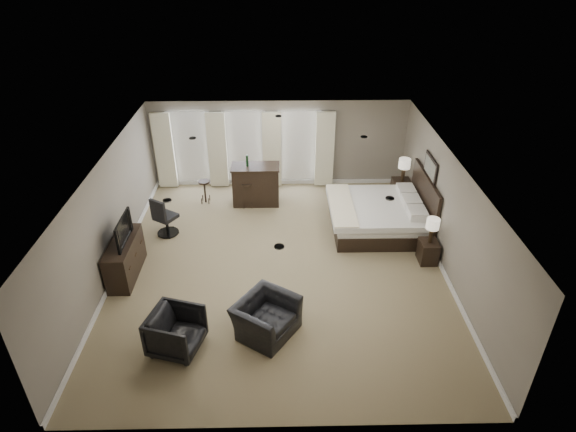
{
  "coord_description": "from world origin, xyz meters",
  "views": [
    {
      "loc": [
        0.02,
        -9.06,
        6.73
      ],
      "look_at": [
        0.2,
        0.4,
        1.1
      ],
      "focal_mm": 30.0,
      "sensor_mm": 36.0,
      "label": 1
    }
  ],
  "objects_px": {
    "tv": "(121,239)",
    "desk_chair": "(166,216)",
    "bar_stool_right": "(248,195)",
    "dresser": "(125,258)",
    "lamp_far": "(404,170)",
    "armchair_far": "(176,330)",
    "bar_stool_left": "(205,192)",
    "armchair_near": "(266,312)",
    "lamp_near": "(432,231)",
    "bed": "(381,204)",
    "bar_counter": "(256,184)",
    "nightstand_far": "(401,191)",
    "nightstand_near": "(428,252)"
  },
  "relations": [
    {
      "from": "bed",
      "to": "bar_stool_right",
      "type": "distance_m",
      "value": 3.7
    },
    {
      "from": "nightstand_near",
      "to": "desk_chair",
      "type": "bearing_deg",
      "value": 168.23
    },
    {
      "from": "bar_stool_left",
      "to": "bar_stool_right",
      "type": "height_order",
      "value": "bar_stool_right"
    },
    {
      "from": "dresser",
      "to": "tv",
      "type": "height_order",
      "value": "tv"
    },
    {
      "from": "lamp_far",
      "to": "bar_stool_right",
      "type": "xyz_separation_m",
      "value": [
        -4.35,
        -0.2,
        -0.62
      ]
    },
    {
      "from": "lamp_near",
      "to": "desk_chair",
      "type": "xyz_separation_m",
      "value": [
        -6.34,
        1.32,
        -0.32
      ]
    },
    {
      "from": "bar_counter",
      "to": "desk_chair",
      "type": "height_order",
      "value": "bar_counter"
    },
    {
      "from": "lamp_near",
      "to": "armchair_near",
      "type": "distance_m",
      "value": 4.38
    },
    {
      "from": "dresser",
      "to": "lamp_far",
      "type": "bearing_deg",
      "value": 25.35
    },
    {
      "from": "nightstand_near",
      "to": "desk_chair",
      "type": "xyz_separation_m",
      "value": [
        -6.34,
        1.32,
        0.26
      ]
    },
    {
      "from": "bed",
      "to": "dresser",
      "type": "height_order",
      "value": "bed"
    },
    {
      "from": "nightstand_far",
      "to": "lamp_far",
      "type": "bearing_deg",
      "value": 0.0
    },
    {
      "from": "armchair_near",
      "to": "bar_stool_right",
      "type": "relative_size",
      "value": 1.48
    },
    {
      "from": "tv",
      "to": "desk_chair",
      "type": "relative_size",
      "value": 0.96
    },
    {
      "from": "dresser",
      "to": "bar_counter",
      "type": "xyz_separation_m",
      "value": [
        2.8,
        3.3,
        0.14
      ]
    },
    {
      "from": "bar_stool_right",
      "to": "armchair_far",
      "type": "bearing_deg",
      "value": -100.83
    },
    {
      "from": "bar_stool_right",
      "to": "desk_chair",
      "type": "bearing_deg",
      "value": -145.24
    },
    {
      "from": "lamp_far",
      "to": "tv",
      "type": "distance_m",
      "value": 7.66
    },
    {
      "from": "tv",
      "to": "lamp_near",
      "type": "bearing_deg",
      "value": -86.87
    },
    {
      "from": "armchair_near",
      "to": "armchair_far",
      "type": "relative_size",
      "value": 1.24
    },
    {
      "from": "bar_stool_right",
      "to": "bar_stool_left",
      "type": "bearing_deg",
      "value": 167.21
    },
    {
      "from": "nightstand_far",
      "to": "tv",
      "type": "xyz_separation_m",
      "value": [
        -6.92,
        -3.28,
        0.63
      ]
    },
    {
      "from": "nightstand_near",
      "to": "armchair_near",
      "type": "bearing_deg",
      "value": -148.94
    },
    {
      "from": "tv",
      "to": "armchair_far",
      "type": "xyz_separation_m",
      "value": [
        1.54,
        -2.27,
        -0.51
      ]
    },
    {
      "from": "nightstand_near",
      "to": "armchair_far",
      "type": "height_order",
      "value": "armchair_far"
    },
    {
      "from": "tv",
      "to": "dresser",
      "type": "bearing_deg",
      "value": 0.0
    },
    {
      "from": "dresser",
      "to": "bar_stool_right",
      "type": "height_order",
      "value": "dresser"
    },
    {
      "from": "bed",
      "to": "tv",
      "type": "distance_m",
      "value": 6.3
    },
    {
      "from": "nightstand_far",
      "to": "dresser",
      "type": "height_order",
      "value": "dresser"
    },
    {
      "from": "lamp_near",
      "to": "tv",
      "type": "distance_m",
      "value": 6.93
    },
    {
      "from": "armchair_near",
      "to": "bar_stool_right",
      "type": "bearing_deg",
      "value": 41.64
    },
    {
      "from": "armchair_far",
      "to": "bar_stool_left",
      "type": "xyz_separation_m",
      "value": [
        -0.2,
        5.63,
        -0.11
      ]
    },
    {
      "from": "lamp_far",
      "to": "dresser",
      "type": "xyz_separation_m",
      "value": [
        -6.92,
        -3.28,
        -0.55
      ]
    },
    {
      "from": "nightstand_far",
      "to": "tv",
      "type": "bearing_deg",
      "value": -154.65
    },
    {
      "from": "bar_stool_right",
      "to": "desk_chair",
      "type": "height_order",
      "value": "desk_chair"
    },
    {
      "from": "tv",
      "to": "bar_stool_left",
      "type": "height_order",
      "value": "tv"
    },
    {
      "from": "bar_stool_left",
      "to": "bar_stool_right",
      "type": "xyz_separation_m",
      "value": [
        1.23,
        -0.28,
        0.04
      ]
    },
    {
      "from": "bar_stool_left",
      "to": "bar_counter",
      "type": "bearing_deg",
      "value": -2.27
    },
    {
      "from": "lamp_far",
      "to": "tv",
      "type": "bearing_deg",
      "value": -154.65
    },
    {
      "from": "lamp_far",
      "to": "armchair_near",
      "type": "xyz_separation_m",
      "value": [
        -3.74,
        -5.15,
        -0.51
      ]
    },
    {
      "from": "bed",
      "to": "nightstand_near",
      "type": "xyz_separation_m",
      "value": [
        0.89,
        -1.45,
        -0.48
      ]
    },
    {
      "from": "armchair_near",
      "to": "bar_stool_left",
      "type": "bearing_deg",
      "value": 53.96
    },
    {
      "from": "tv",
      "to": "armchair_near",
      "type": "height_order",
      "value": "tv"
    },
    {
      "from": "tv",
      "to": "bar_counter",
      "type": "xyz_separation_m",
      "value": [
        2.8,
        3.3,
        -0.38
      ]
    },
    {
      "from": "nightstand_near",
      "to": "lamp_far",
      "type": "relative_size",
      "value": 0.8
    },
    {
      "from": "dresser",
      "to": "tv",
      "type": "distance_m",
      "value": 0.51
    },
    {
      "from": "bed",
      "to": "bar_stool_left",
      "type": "xyz_separation_m",
      "value": [
        -4.69,
        1.53,
        -0.41
      ]
    },
    {
      "from": "armchair_near",
      "to": "bar_counter",
      "type": "distance_m",
      "value": 5.19
    },
    {
      "from": "tv",
      "to": "armchair_far",
      "type": "relative_size",
      "value": 1.13
    },
    {
      "from": "lamp_near",
      "to": "desk_chair",
      "type": "relative_size",
      "value": 0.58
    }
  ]
}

